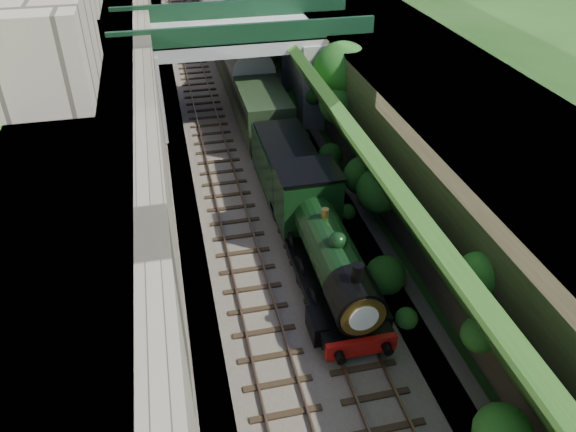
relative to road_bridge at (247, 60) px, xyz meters
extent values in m
plane|color=#1E4714|center=(-0.94, -24.00, -4.08)|extent=(160.00, 160.00, 0.00)
cube|color=#473F38|center=(-0.94, -4.00, -3.98)|extent=(10.00, 90.00, 0.20)
cube|color=#756B56|center=(-6.44, -4.00, -0.58)|extent=(1.00, 90.00, 7.00)
cube|color=#262628|center=(-9.94, -4.00, -0.58)|extent=(6.00, 90.00, 7.00)
cube|color=#262628|center=(8.56, -4.00, -0.95)|extent=(8.00, 90.00, 6.25)
cube|color=#1E4714|center=(4.06, -4.00, -1.38)|extent=(4.02, 90.00, 6.36)
sphere|color=#194C14|center=(3.78, -24.58, -1.63)|extent=(1.27, 1.27, 1.27)
sphere|color=#194C14|center=(4.45, -22.90, -0.53)|extent=(1.71, 1.71, 1.71)
sphere|color=#194C14|center=(2.71, -19.08, -3.37)|extent=(1.78, 1.78, 1.78)
sphere|color=#194C14|center=(3.77, -15.01, -1.65)|extent=(2.18, 2.18, 2.18)
sphere|color=#194C14|center=(3.63, -13.16, -1.86)|extent=(1.99, 1.99, 1.99)
sphere|color=#194C14|center=(3.14, -9.25, -2.67)|extent=(1.41, 1.41, 1.41)
sphere|color=#194C14|center=(4.30, -6.62, -0.78)|extent=(2.27, 2.27, 2.27)
sphere|color=#194C14|center=(3.81, -3.06, -1.58)|extent=(1.24, 1.24, 1.24)
sphere|color=#194C14|center=(2.83, -0.65, -3.16)|extent=(1.91, 1.91, 1.91)
sphere|color=#194C14|center=(3.83, 2.16, -1.55)|extent=(1.20, 1.20, 1.20)
sphere|color=#194C14|center=(4.06, 5.72, -1.16)|extent=(1.90, 1.90, 1.90)
sphere|color=#194C14|center=(3.21, 8.88, -2.55)|extent=(1.71, 1.71, 1.71)
sphere|color=#194C14|center=(2.93, 11.74, -3.01)|extent=(2.22, 2.22, 2.22)
sphere|color=#194C14|center=(3.52, 13.70, -2.05)|extent=(2.07, 2.07, 2.07)
sphere|color=#194C14|center=(4.29, 16.22, -0.79)|extent=(2.15, 2.15, 2.15)
sphere|color=#194C14|center=(3.45, 23.27, -2.16)|extent=(2.23, 2.23, 2.23)
cube|color=black|center=(-2.94, -4.00, -3.84)|extent=(2.50, 90.00, 0.07)
cube|color=brown|center=(-3.66, -4.00, -3.75)|extent=(0.08, 90.00, 0.14)
cube|color=brown|center=(-2.23, -4.00, -3.75)|extent=(0.08, 90.00, 0.14)
cube|color=black|center=(0.26, -4.00, -3.84)|extent=(2.50, 90.00, 0.07)
cube|color=brown|center=(-0.46, -4.00, -3.75)|extent=(0.08, 90.00, 0.14)
cube|color=brown|center=(0.97, -4.00, -3.75)|extent=(0.08, 90.00, 0.14)
cube|color=gray|center=(-0.44, 0.00, 1.62)|extent=(16.00, 6.00, 0.90)
cube|color=#14371E|center=(-0.44, -2.85, 2.57)|extent=(16.00, 0.30, 1.20)
cube|color=#14371E|center=(-0.44, 2.85, 2.57)|extent=(16.00, 0.30, 1.20)
cube|color=gray|center=(-6.44, 0.00, -1.23)|extent=(1.40, 6.40, 5.70)
cube|color=gray|center=(4.26, 0.00, -1.23)|extent=(2.40, 6.40, 5.70)
cube|color=gray|center=(-10.44, -10.00, 4.92)|extent=(4.00, 8.00, 4.00)
cylinder|color=black|center=(4.86, -5.46, -1.88)|extent=(0.30, 0.30, 4.40)
sphere|color=#194C14|center=(4.86, -5.46, 0.72)|extent=(3.60, 3.60, 3.60)
sphere|color=#194C14|center=(5.36, -4.66, 0.12)|extent=(2.40, 2.40, 2.40)
cube|color=black|center=(0.26, -18.82, -3.58)|extent=(2.40, 8.40, 0.60)
cube|color=black|center=(0.26, -17.82, -3.03)|extent=(2.70, 10.00, 0.35)
cube|color=maroon|center=(0.26, -22.92, -3.13)|extent=(2.70, 0.25, 0.70)
cylinder|color=black|center=(0.26, -18.62, -1.73)|extent=(1.90, 5.60, 1.90)
cylinder|color=black|center=(0.26, -21.92, -1.73)|extent=(1.96, 1.80, 1.96)
cylinder|color=white|center=(0.26, -22.90, -1.73)|extent=(1.10, 0.05, 1.10)
cylinder|color=black|center=(0.26, -21.92, -0.53)|extent=(0.44, 0.44, 0.90)
sphere|color=black|center=(0.26, -19.62, -0.73)|extent=(0.76, 0.76, 0.76)
cylinder|color=#A57F33|center=(0.26, -17.82, -0.63)|extent=(0.32, 0.32, 0.50)
cube|color=black|center=(0.26, -15.02, -1.58)|extent=(2.75, 2.40, 2.80)
cube|color=black|center=(0.26, -15.02, -0.13)|extent=(2.85, 2.50, 0.15)
cube|color=black|center=(-0.99, -21.42, -3.23)|extent=(0.60, 1.40, 0.90)
cube|color=black|center=(1.51, -21.42, -3.23)|extent=(0.60, 1.40, 0.90)
cube|color=black|center=(0.26, -10.62, -3.63)|extent=(2.30, 6.00, 0.50)
cube|color=black|center=(0.26, -10.62, -3.38)|extent=(2.60, 6.00, 0.50)
cube|color=black|center=(0.26, -10.62, -2.18)|extent=(2.70, 6.00, 2.40)
cube|color=black|center=(0.26, -10.62, -0.93)|extent=(2.50, 5.60, 0.20)
cube|color=black|center=(0.26, 1.98, -3.68)|extent=(2.30, 17.00, 0.40)
cube|color=black|center=(0.26, 1.98, -3.43)|extent=(2.50, 17.00, 0.50)
cube|color=black|center=(0.26, 1.98, -1.93)|extent=(2.80, 18.00, 2.70)
cube|color=slate|center=(0.26, 1.98, -0.43)|extent=(2.90, 18.00, 0.50)
cube|color=black|center=(0.26, 20.78, -3.68)|extent=(2.30, 17.00, 0.40)
cube|color=black|center=(0.26, 20.78, -3.43)|extent=(2.50, 17.00, 0.50)
cube|color=black|center=(0.26, 20.78, -1.93)|extent=(2.80, 18.00, 2.70)
camera|label=1|loc=(-5.55, -36.21, 12.32)|focal=35.00mm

